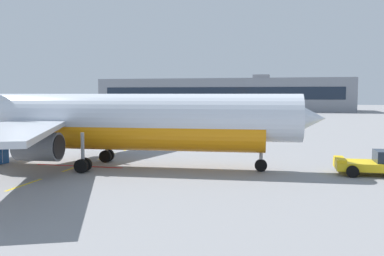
% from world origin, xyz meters
% --- Properties ---
extents(ground, '(400.00, 400.00, 0.00)m').
position_xyz_m(ground, '(40.00, 40.00, 0.00)').
color(ground, gray).
extents(apron_paint_markings, '(8.00, 97.59, 0.01)m').
position_xyz_m(apron_paint_markings, '(18.00, 37.59, 0.00)').
color(apron_paint_markings, yellow).
rests_on(apron_paint_markings, ground).
extents(airliner_foreground, '(34.80, 34.56, 12.20)m').
position_xyz_m(airliner_foreground, '(20.97, 22.16, 3.95)').
color(airliner_foreground, silver).
rests_on(airliner_foreground, ground).
extents(pushback_tug, '(6.04, 3.27, 2.08)m').
position_xyz_m(pushback_tug, '(42.34, 23.56, 0.90)').
color(pushback_tug, yellow).
rests_on(pushback_tug, ground).
extents(terminal_satellite, '(90.70, 27.22, 13.24)m').
position_xyz_m(terminal_satellite, '(11.72, 147.10, 5.83)').
color(terminal_satellite, gray).
rests_on(terminal_satellite, ground).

